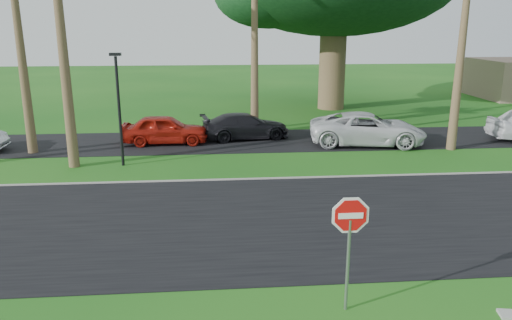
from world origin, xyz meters
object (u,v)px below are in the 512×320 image
Objects in this scene: stop_sign_near at (350,230)px; car_red at (165,130)px; car_dark at (245,126)px; car_minivan at (367,129)px.

stop_sign_near is 0.63× the size of car_red.
stop_sign_near is 0.58× the size of car_dark.
car_dark is (-1.06, 16.01, -1.12)m from stop_sign_near.
car_dark is at bearing -79.69° from car_red.
car_red is 9.91m from car_minivan.
stop_sign_near is 16.12m from car_red.
car_minivan reaches higher than car_red.
car_dark is 0.81× the size of car_minivan.
stop_sign_near is at bearing -161.91° from car_red.
car_red is at bearing 90.75° from car_dark.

